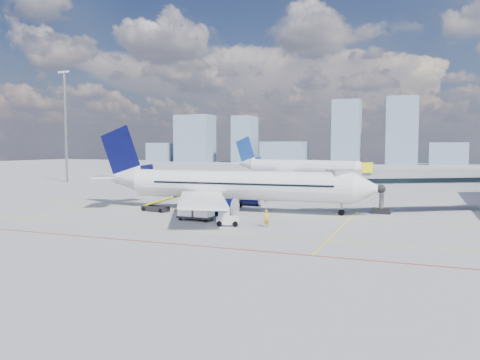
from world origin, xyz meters
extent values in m
plane|color=gray|center=(0.00, 0.00, 0.00)|extent=(420.00, 420.00, 0.00)
cube|color=yellow|center=(0.00, 8.00, 0.01)|extent=(60.00, 0.18, 0.01)
cube|color=yellow|center=(0.00, -6.00, 0.01)|extent=(80.00, 0.15, 0.01)
cube|color=yellow|center=(14.00, 2.00, 0.01)|extent=(0.15, 28.00, 0.01)
cube|color=yellow|center=(-20.00, 8.00, 0.01)|extent=(0.15, 30.00, 0.01)
cube|color=#9A210E|center=(0.00, -12.00, 0.01)|extent=(90.00, 0.25, 0.01)
cube|color=gray|center=(22.25, 16.15, 3.90)|extent=(20.84, 13.93, 2.60)
cube|color=black|center=(22.25, 16.15, 4.10)|extent=(20.52, 13.82, 0.55)
cube|color=gray|center=(12.70, 10.50, 3.90)|extent=(4.49, 4.56, 3.00)
cube|color=black|center=(17.00, 12.80, 0.35)|extent=(2.20, 1.00, 0.70)
cylinder|color=slate|center=(17.00, 12.80, 1.70)|extent=(0.56, 0.56, 2.70)
cube|color=yellow|center=(15.50, 10.30, 5.70)|extent=(1.26, 0.82, 1.20)
cylinder|color=slate|center=(-55.00, 40.00, 12.50)|extent=(0.56, 0.56, 25.00)
cube|color=slate|center=(-55.00, 40.00, 25.20)|extent=(3.20, 0.40, 0.50)
cube|color=silver|center=(-56.20, 39.75, 25.20)|extent=(0.60, 0.15, 0.35)
cube|color=silver|center=(-55.00, 39.75, 25.20)|extent=(0.60, 0.15, 0.35)
cube|color=silver|center=(-53.80, 39.75, 25.20)|extent=(0.60, 0.15, 0.35)
cube|color=gray|center=(-118.96, 190.00, 5.32)|extent=(14.34, 11.63, 10.63)
cube|color=gray|center=(-97.46, 190.00, 13.01)|extent=(20.14, 13.44, 26.02)
cube|color=gray|center=(-67.55, 190.00, 12.39)|extent=(10.18, 15.22, 24.77)
cube|color=gray|center=(-45.51, 190.00, 5.51)|extent=(21.97, 15.91, 11.01)
cube|color=gray|center=(-13.64, 190.00, 15.75)|extent=(13.52, 9.21, 31.51)
cube|color=gray|center=(12.58, 190.00, 16.00)|extent=(14.25, 14.74, 31.99)
cube|color=gray|center=(32.78, 190.00, 5.16)|extent=(16.50, 10.47, 10.32)
cylinder|color=silver|center=(-0.03, 8.96, 3.30)|extent=(28.49, 4.93, 3.69)
cone|color=silver|center=(15.84, 9.65, 3.30)|extent=(3.56, 3.83, 3.69)
sphere|color=black|center=(17.16, 9.71, 3.30)|extent=(1.08, 1.08, 1.04)
cone|color=silver|center=(-17.21, 8.20, 3.82)|extent=(6.21, 3.95, 3.69)
cube|color=black|center=(14.61, 9.60, 3.82)|extent=(1.48, 1.48, 0.43)
cube|color=silver|center=(-1.82, 17.39, 2.29)|extent=(10.29, 16.32, 0.54)
cube|color=silver|center=(-1.07, 0.40, 2.29)|extent=(11.37, 16.15, 0.54)
cylinder|color=#070936|center=(-0.74, 14.41, 1.10)|extent=(3.49, 2.32, 2.17)
cylinder|color=#070936|center=(-0.26, 3.46, 1.10)|extent=(3.49, 2.32, 2.17)
cylinder|color=silver|center=(1.06, 14.49, 1.10)|extent=(0.43, 2.24, 2.23)
cylinder|color=silver|center=(1.54, 3.54, 1.10)|extent=(0.43, 2.24, 2.23)
cube|color=#070936|center=(-17.21, 8.20, 7.08)|extent=(6.49, 0.59, 8.06)
cube|color=#070936|center=(-14.95, 8.30, 4.81)|extent=(5.34, 0.52, 2.03)
cube|color=silver|center=(-17.72, 11.21, 4.15)|extent=(4.44, 5.94, 0.21)
cube|color=silver|center=(-17.46, 5.16, 4.15)|extent=(4.78, 5.99, 0.21)
cylinder|color=slate|center=(12.72, 9.52, 0.90)|extent=(0.29, 0.29, 1.80)
cylinder|color=black|center=(12.72, 9.52, 0.38)|extent=(0.77, 0.31, 0.76)
cylinder|color=slate|center=(-1.08, 11.37, 0.80)|extent=(0.33, 0.33, 1.60)
cylinder|color=black|center=(-1.08, 11.37, 0.50)|extent=(1.03, 0.69, 1.00)
cylinder|color=slate|center=(-0.86, 6.46, 0.80)|extent=(0.33, 0.33, 1.60)
cylinder|color=black|center=(-0.86, 6.46, 0.50)|extent=(1.03, 0.69, 1.00)
cube|color=black|center=(0.37, 10.80, 3.58)|extent=(23.23, 1.12, 0.25)
cube|color=black|center=(0.53, 7.16, 3.58)|extent=(23.23, 1.12, 0.25)
cylinder|color=silver|center=(-4.96, 63.28, 3.30)|extent=(27.68, 10.80, 3.60)
cone|color=silver|center=(10.00, 59.18, 3.30)|extent=(4.16, 4.35, 3.60)
sphere|color=black|center=(11.25, 58.84, 3.30)|extent=(1.25, 1.25, 1.02)
cone|color=silver|center=(-21.18, 67.73, 3.81)|extent=(6.65, 5.04, 3.60)
cube|color=black|center=(8.85, 59.49, 3.81)|extent=(1.70, 1.70, 0.42)
cube|color=silver|center=(-4.10, 71.67, 2.31)|extent=(13.38, 14.84, 0.53)
cube|color=silver|center=(-8.50, 55.63, 2.31)|extent=(7.05, 15.79, 0.53)
cylinder|color=#070936|center=(-3.99, 68.57, 1.15)|extent=(3.77, 2.93, 2.12)
cylinder|color=#070936|center=(-6.83, 58.24, 1.15)|extent=(3.77, 2.93, 2.12)
cylinder|color=silver|center=(-2.30, 68.11, 1.15)|extent=(0.89, 2.19, 2.18)
cylinder|color=silver|center=(-5.13, 57.77, 1.15)|extent=(0.89, 2.19, 2.18)
cube|color=navy|center=(-21.18, 67.73, 7.00)|extent=(6.18, 1.96, 7.88)
cube|color=navy|center=(-19.04, 67.14, 4.78)|extent=(5.10, 1.65, 1.99)
cube|color=silver|center=(-20.75, 70.68, 4.13)|extent=(5.34, 5.79, 0.20)
cube|color=silver|center=(-22.32, 64.97, 4.13)|extent=(3.35, 5.46, 0.20)
cylinder|color=black|center=(-5.22, 65.84, 0.50)|extent=(1.14, 0.89, 1.00)
cylinder|color=black|center=(-6.49, 61.21, 0.50)|extent=(1.14, 0.89, 1.00)
cylinder|color=black|center=(7.06, 59.98, 0.38)|extent=(0.81, 0.47, 0.76)
cube|color=silver|center=(2.99, -1.99, 0.56)|extent=(2.49, 1.74, 0.82)
cube|color=silver|center=(2.60, -2.09, 1.18)|extent=(1.28, 1.39, 0.61)
cube|color=black|center=(2.60, -2.09, 1.38)|extent=(1.17, 1.32, 0.36)
cylinder|color=black|center=(2.34, -2.73, 0.29)|extent=(0.61, 0.36, 0.57)
cylinder|color=black|center=(2.06, -1.64, 0.29)|extent=(0.61, 0.36, 0.57)
cylinder|color=black|center=(3.93, -2.33, 0.29)|extent=(0.61, 0.36, 0.57)
cylinder|color=black|center=(3.65, -1.24, 0.29)|extent=(0.61, 0.36, 0.57)
cube|color=black|center=(-1.74, 0.11, 0.36)|extent=(4.13, 1.96, 0.20)
cube|color=silver|center=(-2.75, 0.15, 1.35)|extent=(1.81, 1.76, 1.75)
cube|color=silver|center=(-0.72, 0.07, 1.35)|extent=(1.81, 1.76, 1.75)
cylinder|color=black|center=(-3.35, -0.62, 0.18)|extent=(0.37, 0.17, 0.36)
cylinder|color=black|center=(-3.29, 0.96, 0.18)|extent=(0.37, 0.17, 0.36)
cylinder|color=black|center=(-0.19, -0.74, 0.18)|extent=(0.37, 0.17, 0.36)
cylinder|color=black|center=(-0.13, 0.84, 0.18)|extent=(0.37, 0.17, 0.36)
cube|color=black|center=(-9.77, 4.72, 0.40)|extent=(3.89, 2.01, 0.62)
cube|color=black|center=(-9.08, 4.58, 1.32)|extent=(5.37, 1.88, 1.63)
cube|color=yellow|center=(-8.99, 5.06, 1.32)|extent=(5.23, 1.09, 1.70)
cube|color=yellow|center=(-9.17, 4.11, 1.32)|extent=(5.23, 1.09, 1.70)
cylinder|color=black|center=(-11.28, 4.38, 0.26)|extent=(0.56, 0.31, 0.53)
cylinder|color=black|center=(-11.04, 5.60, 0.26)|extent=(0.56, 0.31, 0.53)
cylinder|color=black|center=(-8.51, 3.84, 0.26)|extent=(0.56, 0.31, 0.53)
cylinder|color=black|center=(-8.27, 5.05, 0.26)|extent=(0.56, 0.31, 0.53)
imported|color=gold|center=(6.93, -1.33, 0.89)|extent=(0.73, 0.77, 1.77)
camera|label=1|loc=(21.42, -46.02, 8.07)|focal=35.00mm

